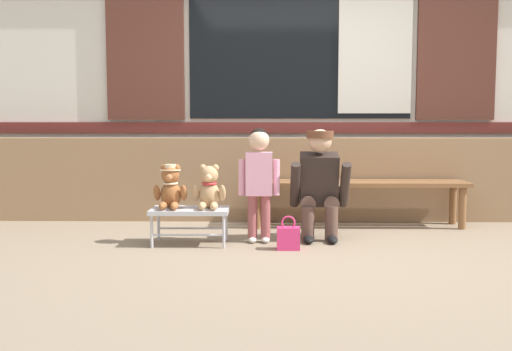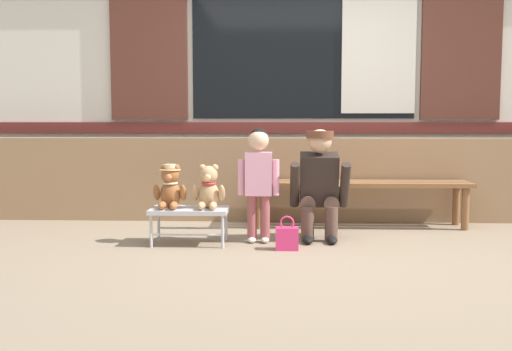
{
  "view_description": "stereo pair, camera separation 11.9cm",
  "coord_description": "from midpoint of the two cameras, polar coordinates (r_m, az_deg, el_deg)",
  "views": [
    {
      "loc": [
        -0.38,
        -4.5,
        1.0
      ],
      "look_at": [
        -0.46,
        0.45,
        0.55
      ],
      "focal_mm": 40.48,
      "sensor_mm": 36.0,
      "label": 1
    },
    {
      "loc": [
        -0.26,
        -4.5,
        1.0
      ],
      "look_at": [
        -0.46,
        0.45,
        0.55
      ],
      "focal_mm": 40.48,
      "sensor_mm": 36.0,
      "label": 2
    }
  ],
  "objects": [
    {
      "name": "ground_plane",
      "position": [
        4.62,
        4.88,
        -7.33
      ],
      "size": [
        60.0,
        60.0,
        0.0
      ],
      "primitive_type": "plane",
      "color": "#84725B"
    },
    {
      "name": "brick_low_wall",
      "position": [
        5.96,
        3.97,
        -0.35
      ],
      "size": [
        7.57,
        0.25,
        0.85
      ],
      "primitive_type": "cube",
      "color": "#997551",
      "rests_on": "ground"
    },
    {
      "name": "shop_facade",
      "position": [
        6.5,
        3.83,
        12.2
      ],
      "size": [
        7.72,
        0.26,
        3.58
      ],
      "color": "silver",
      "rests_on": "ground"
    },
    {
      "name": "wooden_bench_long",
      "position": [
        5.66,
        9.4,
        -1.24
      ],
      "size": [
        2.1,
        0.4,
        0.44
      ],
      "color": "brown",
      "rests_on": "ground"
    },
    {
      "name": "small_display_bench",
      "position": [
        4.81,
        -7.25,
        -3.63
      ],
      "size": [
        0.64,
        0.36,
        0.3
      ],
      "color": "#BCBCC1",
      "rests_on": "ground"
    },
    {
      "name": "teddy_bear_with_hat",
      "position": [
        4.81,
        -9.16,
        -1.18
      ],
      "size": [
        0.28,
        0.27,
        0.36
      ],
      "color": "#93562D",
      "rests_on": "small_display_bench"
    },
    {
      "name": "teddy_bear_plain",
      "position": [
        4.76,
        -5.36,
        -1.3
      ],
      "size": [
        0.28,
        0.26,
        0.36
      ],
      "color": "tan",
      "rests_on": "small_display_bench"
    },
    {
      "name": "child_standing",
      "position": [
        4.81,
        -0.4,
        0.32
      ],
      "size": [
        0.35,
        0.18,
        0.96
      ],
      "color": "#994C4C",
      "rests_on": "ground"
    },
    {
      "name": "adult_crouching",
      "position": [
        4.97,
        5.68,
        -0.84
      ],
      "size": [
        0.5,
        0.49,
        0.95
      ],
      "color": "brown",
      "rests_on": "ground"
    },
    {
      "name": "handbag_on_ground",
      "position": [
        4.6,
        2.47,
        -6.15
      ],
      "size": [
        0.18,
        0.11,
        0.27
      ],
      "color": "#E53370",
      "rests_on": "ground"
    }
  ]
}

